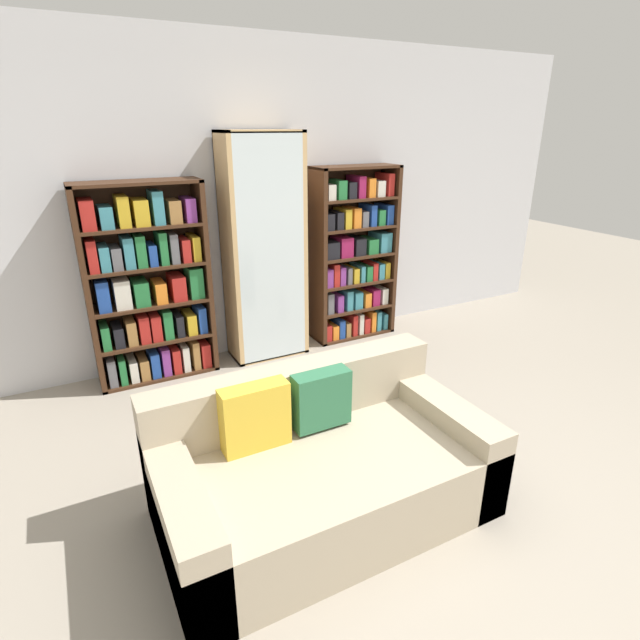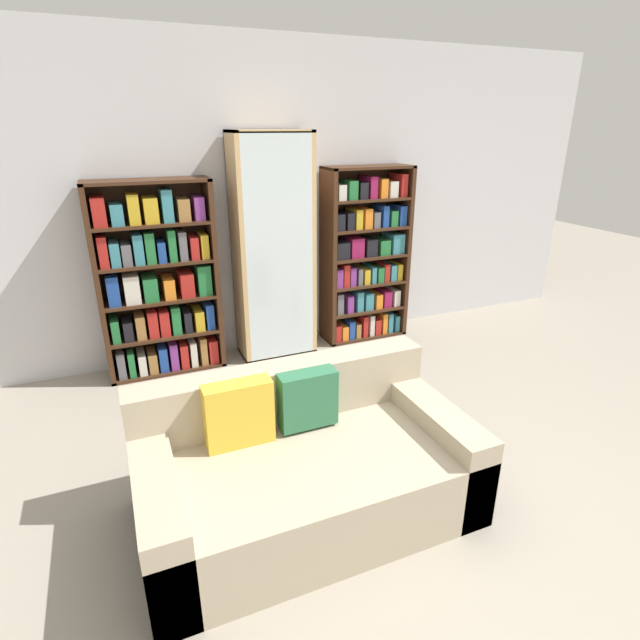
% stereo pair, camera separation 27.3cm
% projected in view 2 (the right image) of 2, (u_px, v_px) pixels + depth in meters
% --- Properties ---
extents(ground_plane, '(16.00, 16.00, 0.00)m').
position_uv_depth(ground_plane, '(425.00, 548.00, 2.52)').
color(ground_plane, gray).
extents(wall_back, '(7.18, 0.06, 2.70)m').
position_uv_depth(wall_back, '(257.00, 203.00, 4.41)').
color(wall_back, silver).
rests_on(wall_back, ground).
extents(couch, '(1.73, 0.95, 0.76)m').
position_uv_depth(couch, '(304.00, 468.00, 2.70)').
color(couch, tan).
rests_on(couch, ground).
extents(bookshelf_left, '(0.95, 0.32, 1.61)m').
position_uv_depth(bookshelf_left, '(159.00, 283.00, 4.10)').
color(bookshelf_left, '#3D2314').
rests_on(bookshelf_left, ground).
extents(display_cabinet, '(0.67, 0.36, 1.96)m').
position_uv_depth(display_cabinet, '(273.00, 249.00, 4.38)').
color(display_cabinet, tan).
rests_on(display_cabinet, ground).
extents(bookshelf_right, '(0.83, 0.32, 1.65)m').
position_uv_depth(bookshelf_right, '(365.00, 258.00, 4.80)').
color(bookshelf_right, '#3D2314').
rests_on(bookshelf_right, ground).
extents(wine_bottle, '(0.07, 0.07, 0.39)m').
position_uv_depth(wine_bottle, '(366.00, 371.00, 3.98)').
color(wine_bottle, black).
rests_on(wine_bottle, ground).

